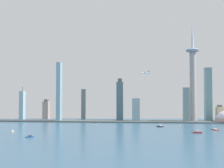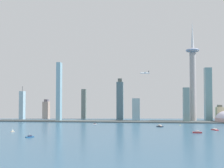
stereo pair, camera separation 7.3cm
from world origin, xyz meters
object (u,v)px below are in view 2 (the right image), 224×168
object	(u,v)px
skyscraper_5	(84,104)
boat_1	(30,137)
channel_buoy_0	(180,125)
skyscraper_6	(220,114)
boat_6	(160,126)
skyscraper_9	(136,109)
boat_3	(13,131)
skyscraper_2	(46,110)
skyscraper_4	(59,92)
boat_2	(197,132)
observation_tower	(193,75)
skyscraper_8	(186,105)
boat_4	(95,124)
skyscraper_1	(208,94)
skyscraper_0	(120,100)
skyscraper_3	(22,105)
airplane	(145,73)
boat_0	(215,130)

from	to	relation	value
skyscraper_5	boat_1	bearing A→B (deg)	-90.33
channel_buoy_0	skyscraper_6	bearing A→B (deg)	48.61
boat_6	channel_buoy_0	world-z (taller)	boat_6
skyscraper_9	channel_buoy_0	xyz separation A→B (m)	(113.01, -155.36, -32.42)
boat_1	skyscraper_6	bearing A→B (deg)	-178.99
skyscraper_9	boat_6	size ratio (longest dim) A/B	3.85
boat_3	boat_6	bearing A→B (deg)	-21.21
skyscraper_2	skyscraper_4	size ratio (longest dim) A/B	0.37
skyscraper_9	boat_2	bearing A→B (deg)	-68.50
skyscraper_2	skyscraper_9	world-z (taller)	skyscraper_9
observation_tower	boat_3	xyz separation A→B (m)	(-401.41, -305.48, -133.02)
skyscraper_5	skyscraper_8	xyz separation A→B (m)	(310.83, -103.50, 0.35)
skyscraper_9	boat_2	xyz separation A→B (m)	(126.45, -321.04, -31.36)
skyscraper_2	boat_6	bearing A→B (deg)	-34.07
skyscraper_6	boat_4	xyz separation A→B (m)	(-345.74, -145.74, -20.47)
skyscraper_2	channel_buoy_0	world-z (taller)	skyscraper_2
skyscraper_8	boat_2	world-z (taller)	skyscraper_8
skyscraper_4	boat_4	bearing A→B (deg)	-37.10
skyscraper_4	boat_1	size ratio (longest dim) A/B	12.30
skyscraper_1	skyscraper_6	distance (m)	66.48
observation_tower	skyscraper_0	bearing A→B (deg)	165.31
skyscraper_4	boat_2	world-z (taller)	skyscraper_4
skyscraper_4	channel_buoy_0	world-z (taller)	skyscraper_4
observation_tower	skyscraper_4	xyz separation A→B (m)	(-385.75, -28.00, -49.21)
skyscraper_1	skyscraper_5	world-z (taller)	skyscraper_1
skyscraper_6	boat_6	xyz separation A→B (m)	(-182.79, -193.57, -20.10)
skyscraper_0	skyscraper_6	world-z (taller)	skyscraper_0
boat_6	skyscraper_9	bearing A→B (deg)	-23.47
boat_1	boat_4	size ratio (longest dim) A/B	1.31
skyscraper_2	skyscraper_1	bearing A→B (deg)	-3.12
skyscraper_8	skyscraper_3	bearing A→B (deg)	174.37
boat_4	boat_6	xyz separation A→B (m)	(162.95, -47.83, 0.37)
airplane	skyscraper_1	bearing A→B (deg)	-168.01
observation_tower	skyscraper_5	world-z (taller)	observation_tower
skyscraper_9	boat_6	xyz separation A→B (m)	(61.16, -200.33, -31.57)
skyscraper_1	boat_4	xyz separation A→B (m)	(-316.83, -163.20, -77.73)
skyscraper_4	airplane	xyz separation A→B (m)	(248.03, -48.03, 49.26)
observation_tower	skyscraper_8	size ratio (longest dim) A/B	3.02
skyscraper_0	skyscraper_8	xyz separation A→B (m)	(191.61, -80.13, -12.33)
boat_0	airplane	distance (m)	249.90
skyscraper_4	skyscraper_6	bearing A→B (deg)	6.75
observation_tower	airplane	bearing A→B (deg)	-151.10
observation_tower	skyscraper_0	distance (m)	233.75
skyscraper_1	skyscraper_5	size ratio (longest dim) A/B	1.64
skyscraper_6	skyscraper_9	distance (m)	244.31
boat_3	observation_tower	bearing A→B (deg)	-8.92
observation_tower	boat_4	size ratio (longest dim) A/B	27.48
skyscraper_5	boat_0	size ratio (longest dim) A/B	5.15
boat_1	boat_4	world-z (taller)	boat_4
boat_0	boat_2	bearing A→B (deg)	116.44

